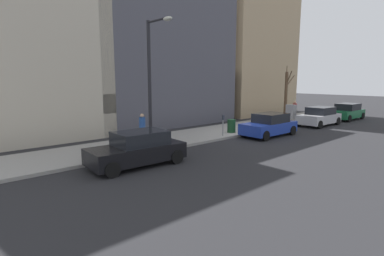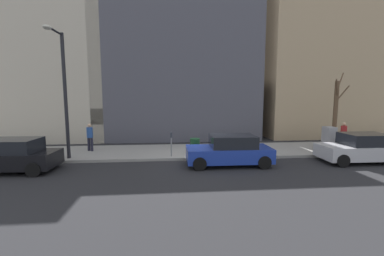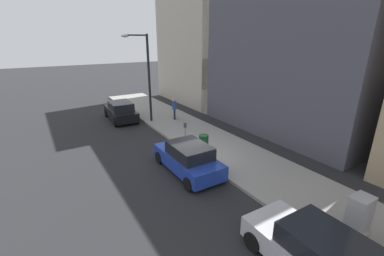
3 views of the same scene
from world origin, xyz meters
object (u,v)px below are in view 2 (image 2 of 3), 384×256
Objects in this scene: parking_meter at (171,142)px; trash_bin at (195,146)px; pedestrian_near_meter at (344,134)px; pedestrian_midblock at (90,136)px; streetlamp at (63,85)px; office_tower_left at (307,47)px; parked_car_black at (10,156)px; parked_car_silver at (362,148)px; utility_box at (329,139)px; bare_tree at (336,112)px; office_block_center at (176,58)px; parked_car_blue at (230,151)px; office_tower_right at (56,38)px.

trash_bin is (0.45, -1.36, -0.38)m from parking_meter.
pedestrian_near_meter is 15.79m from pedestrian_midblock.
pedestrian_near_meter is at bearing -85.33° from streetlamp.
streetlamp reaches higher than pedestrian_midblock.
office_tower_left is (8.17, -17.88, 6.96)m from pedestrian_midblock.
trash_bin is at bearing -73.86° from parked_car_black.
parked_car_silver is 2.47m from utility_box.
bare_tree is (2.31, -16.41, -1.59)m from streetlamp.
pedestrian_midblock reaches higher than parking_meter.
office_block_center is (1.42, 12.34, -0.96)m from office_tower_left.
office_tower_left is at bearing -50.55° from trash_bin.
bare_tree is 0.30× the size of office_tower_left.
parked_car_blue is 0.65× the size of streetlamp.
parking_meter is at bearing 94.99° from utility_box.
office_tower_right is at bearing -30.31° from pedestrian_midblock.
streetlamp is 7.67m from trash_bin.
parking_meter is 17.88m from office_tower_left.
bare_tree is 9.91m from office_tower_left.
office_tower_left reaches higher than streetlamp.
bare_tree reaches higher than utility_box.
office_tower_left reaches higher than pedestrian_near_meter.
parked_car_blue is 8.50m from pedestrian_midblock.
trash_bin is 0.54× the size of pedestrian_near_meter.
trash_bin is (2.06, 8.59, -0.14)m from parked_car_silver.
pedestrian_midblock is (3.40, 7.78, 0.35)m from parked_car_blue.
pedestrian_near_meter is at bearing -153.89° from pedestrian_midblock.
office_block_center is at bearing 47.76° from bare_tree.
pedestrian_near_meter is (-0.97, 0.03, -1.34)m from bare_tree.
parked_car_silver is 17.24m from office_block_center.
office_block_center reaches higher than trash_bin.
trash_bin is (0.62, -6.84, -3.42)m from streetlamp.
parked_car_silver is at bearing -90.02° from parked_car_blue.
streetlamp is at bearing 152.10° from office_block_center.
parked_car_silver is 0.25× the size of office_tower_right.
office_block_center is (10.60, 9.06, 6.24)m from utility_box.
parked_car_blue is 0.30× the size of office_block_center.
office_tower_left is at bearing -13.57° from parked_car_silver.
office_block_center is at bearing 10.36° from parked_car_blue.
trash_bin is at bearing 92.74° from utility_box.
office_tower_right is (11.70, 2.35, 7.68)m from parked_car_black.
pedestrian_midblock is (3.48, 14.83, 0.35)m from parked_car_silver.
parked_car_silver is 4.22m from bare_tree.
parked_car_black is at bearing 103.94° from trash_bin.
parked_car_black is at bearing 119.95° from office_tower_left.
pedestrian_midblock is at bearing 77.19° from trash_bin.
parked_car_silver is at bearing -120.44° from office_tower_right.
office_tower_right reaches higher than bare_tree.
pedestrian_midblock is (1.02, 14.61, 0.24)m from utility_box.
parked_car_black is at bearing 91.66° from parked_car_blue.
office_block_center is at bearing -91.41° from pedestrian_midblock.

